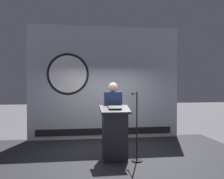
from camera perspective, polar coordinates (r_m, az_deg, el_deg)
ground_plane at (r=6.56m, az=0.54°, el=-16.28°), size 40.00×40.00×0.00m
stage_platform at (r=6.52m, az=0.54°, el=-15.02°), size 6.40×4.00×0.30m
banner_display at (r=8.08m, az=-1.77°, el=1.44°), size 4.62×0.12×3.42m
podium at (r=5.83m, az=0.60°, el=-9.55°), size 0.64×0.50×1.20m
speaker_person at (r=6.26m, az=0.22°, el=-6.13°), size 0.40×0.26×1.70m
microphone_stand at (r=5.84m, az=5.25°, el=-10.01°), size 0.24×0.57×1.51m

